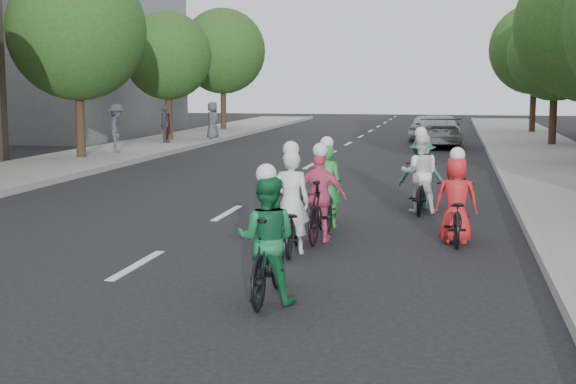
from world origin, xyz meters
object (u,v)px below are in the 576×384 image
(follow_car_trail, at_px, (428,127))
(spectator_1, at_px, (165,124))
(cyclist_0, at_px, (420,182))
(follow_car_lead, at_px, (438,131))
(cyclist_2, at_px, (268,249))
(spectator_0, at_px, (117,128))
(spectator_2, at_px, (213,121))
(cyclist_6, at_px, (456,209))
(cyclist_1, at_px, (292,217))
(cyclist_5, at_px, (327,196))
(cyclist_3, at_px, (422,179))
(cyclist_4, at_px, (321,205))

(follow_car_trail, xyz_separation_m, spectator_1, (-11.13, -5.85, 0.33))
(cyclist_0, height_order, follow_car_lead, cyclist_0)
(cyclist_2, bearing_deg, spectator_1, -67.77)
(cyclist_0, distance_m, spectator_0, 15.97)
(spectator_0, bearing_deg, spectator_2, -34.07)
(cyclist_6, height_order, spectator_0, spectator_0)
(follow_car_lead, bearing_deg, spectator_0, 27.55)
(cyclist_1, relative_size, follow_car_trail, 0.48)
(cyclist_0, height_order, follow_car_trail, cyclist_0)
(cyclist_2, bearing_deg, cyclist_5, -89.98)
(cyclist_3, bearing_deg, spectator_0, -41.30)
(cyclist_2, height_order, spectator_2, spectator_2)
(cyclist_1, height_order, follow_car_trail, cyclist_1)
(follow_car_trail, distance_m, spectator_2, 10.30)
(follow_car_lead, bearing_deg, cyclist_5, 81.36)
(cyclist_3, xyz_separation_m, follow_car_trail, (-0.52, 21.38, -0.02))
(cyclist_0, xyz_separation_m, cyclist_1, (-1.87, -4.61, -0.06))
(spectator_1, bearing_deg, cyclist_2, -174.86)
(follow_car_trail, bearing_deg, cyclist_4, 93.48)
(follow_car_lead, bearing_deg, spectator_2, -7.07)
(cyclist_2, relative_size, cyclist_6, 0.99)
(cyclist_0, distance_m, cyclist_6, 3.29)
(cyclist_3, xyz_separation_m, cyclist_5, (-1.69, -2.61, -0.06))
(cyclist_1, distance_m, spectator_1, 22.79)
(cyclist_4, height_order, spectator_1, spectator_1)
(cyclist_0, relative_size, cyclist_6, 1.02)
(cyclist_5, bearing_deg, follow_car_trail, -89.67)
(cyclist_5, xyz_separation_m, spectator_1, (-9.96, 18.14, 0.37))
(cyclist_5, bearing_deg, cyclist_0, -124.63)
(cyclist_6, distance_m, follow_car_trail, 25.07)
(spectator_2, bearing_deg, cyclist_6, -171.95)
(cyclist_1, distance_m, cyclist_4, 1.07)
(cyclist_6, bearing_deg, follow_car_lead, -89.61)
(follow_car_lead, bearing_deg, cyclist_1, 81.39)
(spectator_1, bearing_deg, cyclist_0, -161.91)
(cyclist_4, relative_size, cyclist_6, 0.98)
(cyclist_6, height_order, follow_car_lead, cyclist_6)
(spectator_2, bearing_deg, follow_car_lead, -112.04)
(cyclist_1, xyz_separation_m, spectator_2, (-8.41, 23.23, 0.43))
(cyclist_2, xyz_separation_m, spectator_0, (-10.07, 18.47, 0.39))
(cyclist_0, relative_size, spectator_2, 1.12)
(cyclist_5, relative_size, follow_car_lead, 0.37)
(cyclist_4, relative_size, cyclist_5, 1.06)
(spectator_2, bearing_deg, cyclist_2, 179.62)
(spectator_0, bearing_deg, cyclist_6, -162.65)
(spectator_1, bearing_deg, cyclist_6, -165.14)
(spectator_1, height_order, spectator_2, spectator_2)
(follow_car_trail, bearing_deg, cyclist_2, 93.76)
(cyclist_0, bearing_deg, spectator_1, -53.65)
(cyclist_2, xyz_separation_m, follow_car_trail, (1.09, 29.39, -0.03))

